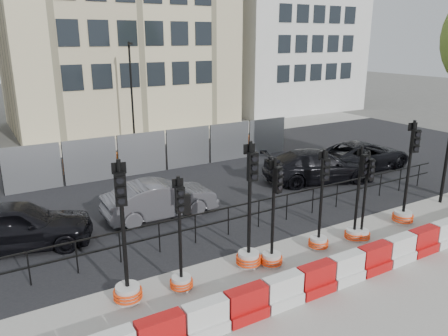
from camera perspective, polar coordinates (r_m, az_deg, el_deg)
ground at (r=14.19m, az=7.33°, el=-9.45°), size 120.00×120.00×0.00m
sidewalk_near at (r=12.26m, az=16.20°, el=-14.44°), size 40.00×6.00×0.02m
road at (r=19.74m, az=-5.18°, el=-1.72°), size 40.00×14.00×0.03m
sidewalk_far at (r=27.86m, az=-13.23°, el=3.33°), size 40.00×4.00×0.02m
building_white at (r=40.59m, az=7.81°, el=19.02°), size 12.00×9.06×16.00m
kerb_railing at (r=14.79m, az=4.57°, el=-5.34°), size 18.00×0.04×1.00m
heras_fencing at (r=22.29m, az=-7.10°, el=2.08°), size 14.33×1.72×2.00m
lamp_post_far at (r=26.51m, az=-11.96°, el=9.82°), size 0.12×0.56×6.00m
barrier_row at (r=12.21m, az=15.64°, el=-12.63°), size 15.70×0.50×0.80m
traffic_signal_a at (r=11.03m, az=-12.61°, el=-13.45°), size 0.71×0.71×3.62m
traffic_signal_b at (r=11.32m, az=-5.59°, el=-12.39°), size 0.60×0.60×3.06m
traffic_signal_c at (r=12.33m, az=3.30°, el=-9.66°), size 0.72×0.72×3.63m
traffic_signal_d at (r=12.42m, az=6.38°, el=-9.50°), size 0.63×0.63×3.19m
traffic_signal_e at (r=13.64m, az=12.36°, el=-7.82°), size 0.62×0.62×3.14m
traffic_signal_f at (r=14.53m, az=17.69°, el=-6.47°), size 0.58×0.58×2.94m
traffic_signal_g at (r=14.47m, az=16.80°, el=-6.74°), size 0.61×0.61×3.10m
traffic_signal_h at (r=16.29m, az=22.53°, el=-4.26°), size 0.72×0.72×3.63m
car_a at (r=14.73m, az=-25.55°, el=-6.79°), size 4.06×5.36×1.51m
car_b at (r=15.83m, az=-8.33°, el=-4.01°), size 1.53×4.11×1.34m
car_c at (r=19.88m, az=12.25°, el=0.24°), size 4.85×6.15×1.45m
car_d at (r=22.32m, az=17.62°, el=1.57°), size 2.34×5.08×1.41m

